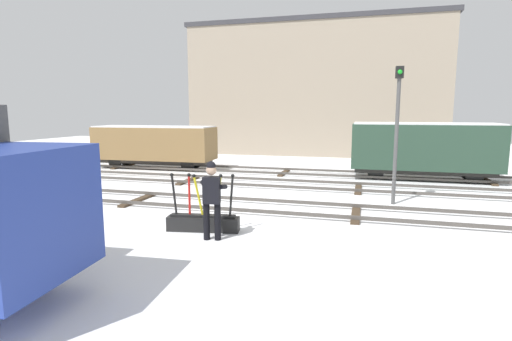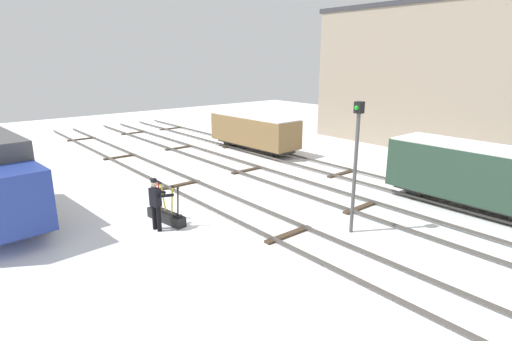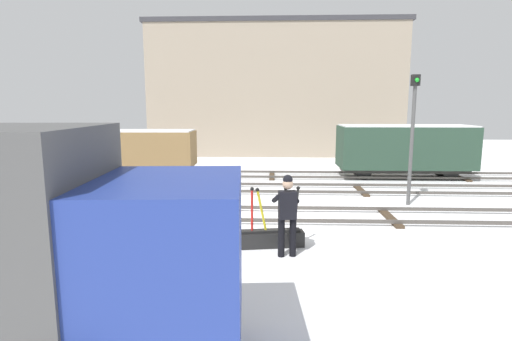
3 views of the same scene
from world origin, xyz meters
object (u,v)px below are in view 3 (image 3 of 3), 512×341
object	(u,v)px
freight_car_near_switch	(129,149)
signal_post	(413,128)
freight_car_mid_siding	(404,148)
switch_lever_frame	(266,236)
rail_worker	(287,210)

from	to	relation	value
freight_car_near_switch	signal_post	bearing A→B (deg)	-26.71
signal_post	freight_car_mid_siding	world-z (taller)	signal_post
switch_lever_frame	freight_car_near_switch	distance (m)	11.79
rail_worker	signal_post	xyz separation A→B (m)	(4.29, 4.87, 1.57)
signal_post	freight_car_near_switch	distance (m)	12.74
freight_car_mid_siding	freight_car_near_switch	xyz separation A→B (m)	(-13.02, 0.00, -0.13)
signal_post	freight_car_near_switch	world-z (taller)	signal_post
switch_lever_frame	freight_car_near_switch	size ratio (longest dim) A/B	0.29
rail_worker	freight_car_near_switch	distance (m)	12.48
signal_post	freight_car_mid_siding	bearing A→B (deg)	74.11
switch_lever_frame	signal_post	world-z (taller)	signal_post
signal_post	freight_car_mid_siding	xyz separation A→B (m)	(1.51, 5.30, -1.20)
switch_lever_frame	rail_worker	xyz separation A→B (m)	(0.47, -0.56, 0.79)
rail_worker	freight_car_near_switch	world-z (taller)	freight_car_near_switch
switch_lever_frame	freight_car_near_switch	world-z (taller)	freight_car_near_switch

